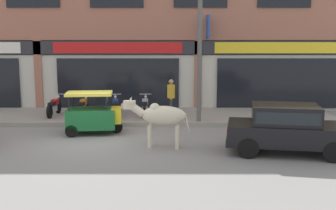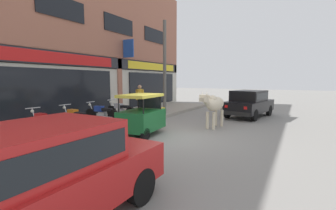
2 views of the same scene
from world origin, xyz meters
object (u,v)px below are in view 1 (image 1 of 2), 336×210
Objects in this scene: cow at (159,116)px; motorcycle_1 at (82,107)px; auto_rickshaw at (92,116)px; motorcycle_3 at (144,107)px; car_1 at (285,126)px; pedestrian at (170,94)px; motorcycle_0 at (53,107)px; motorcycle_2 at (114,107)px; utility_pole at (198,58)px.

cow is 5.67m from motorcycle_1.
auto_rickshaw is 3.15m from motorcycle_3.
car_1 is 1.86× the size of auto_rickshaw.
pedestrian is at bearing -4.73° from motorcycle_1.
cow is 6.54m from motorcycle_0.
cow reaches higher than motorcycle_1.
motorcycle_2 is 4.25m from utility_pole.
motorcycle_0 is at bearing 135.60° from cow.
motorcycle_3 is 1.31m from pedestrian.
pedestrian is at bearing 124.54° from car_1.
pedestrian is at bearing 38.97° from auto_rickshaw.
motorcycle_0 is 2.65m from motorcycle_2.
motorcycle_1 is 3.83m from pedestrian.
car_1 is 5.00m from utility_pole.
pedestrian reaches higher than motorcycle_1.
motorcycle_0 is 3.91m from motorcycle_3.
motorcycle_0 is at bearing 177.26° from motorcycle_1.
motorcycle_3 is at bearing 162.55° from pedestrian.
motorcycle_1 is 1.40m from motorcycle_2.
auto_rickshaw is at bearing -99.86° from motorcycle_2.
car_1 is (3.74, -0.72, -0.19)m from cow.
cow is 4.97m from motorcycle_2.
car_1 is at bearing -36.15° from motorcycle_1.
pedestrian is (2.83, 2.29, 0.50)m from auto_rickshaw.
pedestrian is (-3.38, 4.92, 0.34)m from car_1.
pedestrian is (0.36, 4.19, 0.15)m from cow.
car_1 reaches higher than motorcycle_3.
auto_rickshaw is (-6.21, 2.63, -0.15)m from car_1.
car_1 is at bearing -32.17° from motorcycle_0.
cow is at bearing -66.03° from motorcycle_2.
cow is 1.19× the size of motorcycle_2.
motorcycle_0 is 1.00× the size of motorcycle_2.
motorcycle_2 is 1.26m from motorcycle_3.
auto_rickshaw is 1.13× the size of motorcycle_1.
auto_rickshaw is 1.28× the size of pedestrian.
cow is 0.57× the size of car_1.
motorcycle_3 is at bearing 0.83° from motorcycle_1.
auto_rickshaw is at bearing 157.07° from car_1.
pedestrian reaches higher than motorcycle_0.
motorcycle_0 and motorcycle_2 have the same top height.
motorcycle_2 is at bearing 0.84° from motorcycle_1.
utility_pole is at bearing -19.14° from motorcycle_2.
motorcycle_2 is (-5.76, 5.25, -0.25)m from car_1.
pedestrian reaches higher than motorcycle_2.
cow is 1.35× the size of pedestrian.
car_1 is 2.10× the size of motorcycle_0.
auto_rickshaw reaches higher than car_1.
motorcycle_1 is 1.00× the size of motorcycle_3.
motorcycle_2 is (1.40, 0.02, 0.00)m from motorcycle_1.
motorcycle_1 and motorcycle_3 have the same top height.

